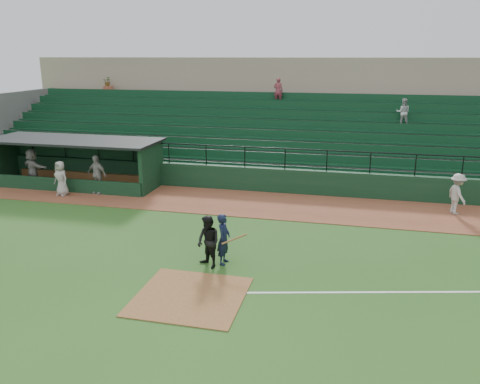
# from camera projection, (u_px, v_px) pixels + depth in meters

# --- Properties ---
(ground) EXTENTS (90.00, 90.00, 0.00)m
(ground) POSITION_uv_depth(u_px,v_px,m) (201.00, 281.00, 14.45)
(ground) COLOR #26501A
(ground) RESTS_ON ground
(warning_track) EXTENTS (40.00, 4.00, 0.03)m
(warning_track) POSITION_uv_depth(u_px,v_px,m) (255.00, 204.00, 21.93)
(warning_track) COLOR brown
(warning_track) RESTS_ON ground
(home_plate_dirt) EXTENTS (3.00, 3.00, 0.03)m
(home_plate_dirt) POSITION_uv_depth(u_px,v_px,m) (190.00, 296.00, 13.51)
(home_plate_dirt) COLOR brown
(home_plate_dirt) RESTS_ON ground
(foul_line) EXTENTS (17.49, 4.44, 0.01)m
(foul_line) POSITION_uv_depth(u_px,v_px,m) (480.00, 292.00, 13.78)
(foul_line) COLOR white
(foul_line) RESTS_ON ground
(stadium_structure) EXTENTS (38.00, 13.08, 6.40)m
(stadium_structure) POSITION_uv_depth(u_px,v_px,m) (284.00, 128.00, 29.22)
(stadium_structure) COLOR black
(stadium_structure) RESTS_ON ground
(dugout) EXTENTS (8.90, 3.20, 2.42)m
(dugout) POSITION_uv_depth(u_px,v_px,m) (80.00, 158.00, 25.22)
(dugout) COLOR black
(dugout) RESTS_ON ground
(batter_at_plate) EXTENTS (1.00, 0.68, 1.68)m
(batter_at_plate) POSITION_uv_depth(u_px,v_px,m) (224.00, 239.00, 15.47)
(batter_at_plate) COLOR black
(batter_at_plate) RESTS_ON ground
(umpire) EXTENTS (1.04, 1.00, 1.69)m
(umpire) POSITION_uv_depth(u_px,v_px,m) (208.00, 242.00, 15.21)
(umpire) COLOR black
(umpire) RESTS_ON ground
(runner) EXTENTS (1.00, 1.28, 1.75)m
(runner) POSITION_uv_depth(u_px,v_px,m) (457.00, 194.00, 20.27)
(runner) COLOR #ACA6A1
(runner) RESTS_ON warning_track
(dugout_player_a) EXTENTS (1.19, 0.70, 1.90)m
(dugout_player_a) POSITION_uv_depth(u_px,v_px,m) (97.00, 175.00, 23.25)
(dugout_player_a) COLOR gray
(dugout_player_a) RESTS_ON warning_track
(dugout_player_b) EXTENTS (0.94, 0.75, 1.67)m
(dugout_player_b) POSITION_uv_depth(u_px,v_px,m) (61.00, 178.00, 23.01)
(dugout_player_b) COLOR #ABA6A0
(dugout_player_b) RESTS_ON warning_track
(dugout_player_c) EXTENTS (1.88, 1.22, 1.94)m
(dugout_player_c) POSITION_uv_depth(u_px,v_px,m) (33.00, 168.00, 24.62)
(dugout_player_c) COLOR gray
(dugout_player_c) RESTS_ON warning_track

